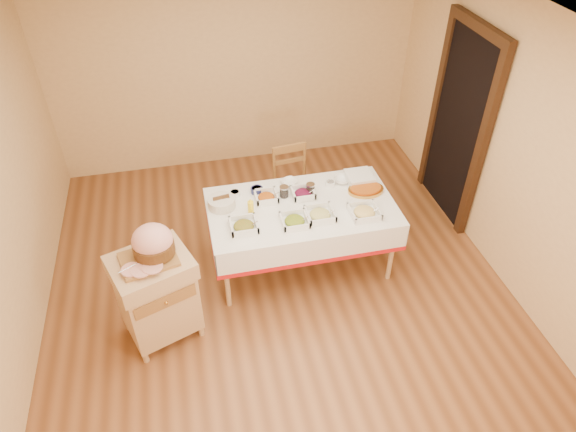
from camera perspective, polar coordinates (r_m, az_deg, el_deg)
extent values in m
plane|color=brown|center=(5.24, -1.02, -7.89)|extent=(5.00, 5.00, 0.00)
plane|color=white|center=(3.78, -1.49, 20.15)|extent=(5.00, 5.00, 0.00)
plane|color=#DEB377|center=(6.56, -5.91, 16.16)|extent=(4.50, 0.00, 4.50)
plane|color=#DEB377|center=(5.24, 23.83, 6.66)|extent=(0.00, 5.00, 5.00)
cube|color=black|center=(5.97, 18.42, 9.24)|extent=(0.06, 0.90, 2.10)
cube|color=#341E10|center=(5.60, 20.57, 6.66)|extent=(0.08, 0.10, 2.10)
cube|color=#341E10|center=(6.34, 16.18, 11.49)|extent=(0.08, 0.10, 2.10)
cube|color=#341E10|center=(5.54, 20.63, 19.10)|extent=(0.08, 1.10, 0.10)
cube|color=tan|center=(5.01, 1.53, 0.86)|extent=(1.80, 1.00, 0.04)
cylinder|color=tan|center=(4.85, -6.83, -6.97)|extent=(0.05, 0.05, 0.71)
cylinder|color=tan|center=(5.47, -7.98, -0.78)|extent=(0.05, 0.05, 0.71)
cylinder|color=tan|center=(5.18, 11.46, -3.98)|extent=(0.05, 0.05, 0.71)
cylinder|color=tan|center=(5.77, 8.37, 1.54)|extent=(0.05, 0.05, 0.71)
cube|color=white|center=(4.99, 1.53, 1.08)|extent=(1.82, 1.02, 0.01)
cube|color=tan|center=(4.68, -14.21, -9.05)|extent=(0.73, 0.67, 0.64)
cube|color=tan|center=(4.40, -15.02, -5.55)|extent=(0.78, 0.72, 0.16)
cube|color=olive|center=(4.36, -14.55, -9.56)|extent=(0.50, 0.19, 0.13)
sphere|color=gold|center=(4.35, -14.55, -9.66)|extent=(0.03, 0.03, 0.03)
cylinder|color=tan|center=(4.86, -16.64, -14.24)|extent=(0.05, 0.05, 0.11)
cylinder|color=tan|center=(5.13, -16.62, -10.48)|extent=(0.05, 0.05, 0.11)
cylinder|color=tan|center=(4.81, -10.20, -13.47)|extent=(0.05, 0.05, 0.11)
cylinder|color=tan|center=(5.09, -10.62, -9.72)|extent=(0.05, 0.05, 0.11)
cube|color=olive|center=(5.72, 0.75, 3.03)|extent=(0.46, 0.44, 0.03)
cylinder|color=olive|center=(5.69, -0.35, -0.26)|extent=(0.04, 0.04, 0.45)
cylinder|color=olive|center=(5.95, -1.47, 1.79)|extent=(0.04, 0.04, 0.45)
cylinder|color=olive|center=(5.79, 2.99, 0.48)|extent=(0.04, 0.04, 0.45)
cylinder|color=olive|center=(6.05, 1.75, 2.47)|extent=(0.04, 0.04, 0.45)
cylinder|color=olive|center=(5.69, -1.54, 5.50)|extent=(0.04, 0.04, 0.48)
cylinder|color=olive|center=(5.79, 1.84, 6.14)|extent=(0.04, 0.04, 0.48)
cube|color=olive|center=(5.63, 0.17, 7.51)|extent=(0.38, 0.07, 0.09)
cube|color=olive|center=(4.34, -15.22, -4.67)|extent=(0.44, 0.35, 0.03)
ellipsoid|color=#EBA198|center=(4.27, -14.85, -2.63)|extent=(0.33, 0.30, 0.28)
cylinder|color=#523012|center=(4.32, -14.68, -3.40)|extent=(0.34, 0.34, 0.11)
cube|color=silver|center=(4.20, -15.97, -6.19)|extent=(0.28, 0.12, 0.00)
cylinder|color=silver|center=(4.29, -16.43, -5.08)|extent=(0.32, 0.09, 0.01)
cube|color=white|center=(4.73, -4.92, -1.34)|extent=(0.25, 0.25, 0.02)
ellipsoid|color=#C34316|center=(4.72, -4.94, -1.11)|extent=(0.19, 0.19, 0.07)
cylinder|color=silver|center=(4.70, -4.23, -1.17)|extent=(0.15, 0.01, 0.11)
cube|color=white|center=(4.78, 0.74, -0.76)|extent=(0.25, 0.25, 0.01)
ellipsoid|color=#B89717|center=(4.76, 0.74, -0.54)|extent=(0.19, 0.19, 0.07)
cylinder|color=silver|center=(4.75, 1.46, -0.61)|extent=(0.14, 0.01, 0.10)
cube|color=white|center=(4.86, 3.58, -0.05)|extent=(0.26, 0.26, 0.02)
ellipsoid|color=#CBC86C|center=(4.84, 3.59, 0.18)|extent=(0.20, 0.20, 0.07)
cylinder|color=silver|center=(4.83, 4.33, 0.11)|extent=(0.15, 0.01, 0.11)
cube|color=white|center=(4.93, 8.46, 0.20)|extent=(0.27, 0.27, 0.01)
ellipsoid|color=#E8C96E|center=(4.91, 8.49, 0.44)|extent=(0.21, 0.21, 0.07)
cylinder|color=silver|center=(4.91, 9.25, 0.35)|extent=(0.14, 0.01, 0.10)
cube|color=white|center=(5.07, -2.42, 1.91)|extent=(0.22, 0.22, 0.01)
ellipsoid|color=#B6530D|center=(5.06, -2.43, 2.11)|extent=(0.17, 0.17, 0.06)
cylinder|color=silver|center=(5.04, -1.84, 2.08)|extent=(0.14, 0.01, 0.11)
cube|color=white|center=(5.12, 1.66, 2.33)|extent=(0.22, 0.22, 0.02)
ellipsoid|color=#570A2C|center=(5.10, 1.67, 2.53)|extent=(0.17, 0.17, 0.06)
cylinder|color=silver|center=(5.09, 2.26, 2.50)|extent=(0.15, 0.01, 0.11)
cylinder|color=white|center=(5.14, -5.92, 2.50)|extent=(0.11, 0.11, 0.05)
cylinder|color=black|center=(5.13, -5.93, 2.64)|extent=(0.09, 0.09, 0.02)
cylinder|color=navy|center=(5.16, -3.48, 2.89)|extent=(0.12, 0.12, 0.05)
cylinder|color=#570A2C|center=(5.15, -3.49, 3.04)|extent=(0.10, 0.10, 0.02)
cylinder|color=white|center=(5.26, 4.71, 3.62)|extent=(0.10, 0.10, 0.05)
cylinder|color=#B6530D|center=(5.26, 4.72, 3.76)|extent=(0.08, 0.08, 0.02)
imported|color=white|center=(5.27, 0.15, 3.77)|extent=(0.21, 0.21, 0.04)
imported|color=white|center=(5.33, 6.03, 4.03)|extent=(0.23, 0.23, 0.05)
cylinder|color=silver|center=(5.08, -0.44, 2.67)|extent=(0.09, 0.09, 0.11)
cylinder|color=silver|center=(5.04, -0.45, 3.21)|extent=(0.09, 0.09, 0.01)
cylinder|color=black|center=(5.09, -0.44, 2.54)|extent=(0.07, 0.07, 0.08)
cylinder|color=silver|center=(5.13, 2.51, 3.01)|extent=(0.08, 0.08, 0.10)
cylinder|color=silver|center=(5.10, 2.52, 3.52)|extent=(0.09, 0.09, 0.01)
cylinder|color=black|center=(5.14, 2.50, 2.88)|extent=(0.07, 0.07, 0.07)
cylinder|color=yellow|center=(4.86, -4.16, 0.90)|extent=(0.06, 0.06, 0.14)
cone|color=yellow|center=(4.80, -4.21, 1.75)|extent=(0.04, 0.04, 0.04)
cylinder|color=silver|center=(4.99, -7.38, 1.47)|extent=(0.27, 0.27, 0.10)
cube|color=white|center=(5.38, 7.88, 3.97)|extent=(0.27, 0.27, 0.01)
cube|color=white|center=(5.37, 7.90, 4.12)|extent=(0.27, 0.27, 0.01)
cube|color=white|center=(5.36, 7.92, 4.26)|extent=(0.27, 0.27, 0.01)
cube|color=white|center=(5.35, 7.93, 4.41)|extent=(0.27, 0.27, 0.01)
cube|color=white|center=(5.34, 7.95, 4.56)|extent=(0.27, 0.27, 0.01)
ellipsoid|color=gold|center=(5.23, 8.63, 2.88)|extent=(0.37, 0.26, 0.03)
ellipsoid|color=#B85613|center=(5.22, 8.64, 3.00)|extent=(0.31, 0.22, 0.04)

